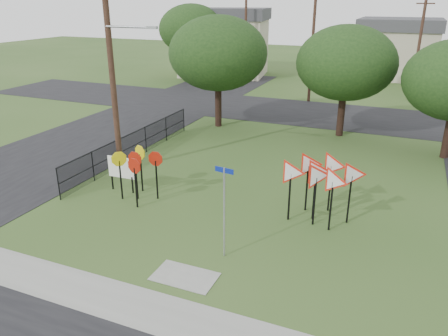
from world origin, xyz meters
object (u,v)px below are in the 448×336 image
at_px(street_name_sign, 224,207).
at_px(info_board, 121,169).
at_px(yield_sign_cluster, 321,175).
at_px(stop_sign_cluster, 137,163).

xyz_separation_m(street_name_sign, info_board, (-6.33, 3.14, -0.74)).
bearing_deg(yield_sign_cluster, info_board, -175.26).
relative_size(street_name_sign, info_board, 1.96).
bearing_deg(yield_sign_cluster, street_name_sign, -121.65).
relative_size(stop_sign_cluster, yield_sign_cluster, 0.67).
relative_size(street_name_sign, stop_sign_cluster, 1.47).
xyz_separation_m(street_name_sign, yield_sign_cluster, (2.38, 3.86, 0.06)).
bearing_deg(info_board, stop_sign_cluster, -19.21).
height_order(stop_sign_cluster, info_board, stop_sign_cluster).
bearing_deg(info_board, yield_sign_cluster, 4.74).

